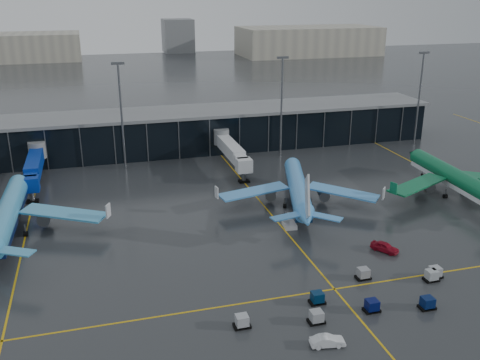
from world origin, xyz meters
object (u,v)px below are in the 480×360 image
object	(u,v)px
airliner_arkefly	(6,200)
service_van_red	(385,247)
airliner_klm_near	(298,177)
service_van_white	(327,341)
airliner_aer_lingus	(455,167)
mobile_airstair	(290,223)
baggage_carts	(366,295)

from	to	relation	value
airliner_arkefly	service_van_red	world-z (taller)	airliner_arkefly
airliner_klm_near	service_van_white	size ratio (longest dim) A/B	8.87
airliner_aer_lingus	service_van_red	bearing A→B (deg)	-141.23
mobile_airstair	service_van_red	xyz separation A→B (m)	(11.79, -13.36, 0.03)
baggage_carts	mobile_airstair	size ratio (longest dim) A/B	9.80
baggage_carts	service_van_red	size ratio (longest dim) A/B	7.18
service_van_red	service_van_white	xyz separation A→B (m)	(-19.66, -20.48, -0.09)
service_van_red	service_van_white	distance (m)	28.39
airliner_aer_lingus	mobile_airstair	bearing A→B (deg)	-167.75
airliner_klm_near	baggage_carts	world-z (taller)	airliner_klm_near
airliner_klm_near	baggage_carts	bearing A→B (deg)	-79.36
mobile_airstair	service_van_red	distance (m)	17.82
airliner_klm_near	mobile_airstair	world-z (taller)	airliner_klm_near
airliner_aer_lingus	baggage_carts	bearing A→B (deg)	-136.44
baggage_carts	airliner_aer_lingus	bearing A→B (deg)	40.67
airliner_aer_lingus	service_van_red	world-z (taller)	airliner_aer_lingus
baggage_carts	service_van_red	bearing A→B (deg)	50.76
service_van_white	service_van_red	bearing A→B (deg)	-35.34
mobile_airstair	service_van_red	size ratio (longest dim) A/B	0.73
airliner_klm_near	service_van_red	bearing A→B (deg)	-57.94
airliner_aer_lingus	service_van_red	xyz separation A→B (m)	(-27.41, -19.83, -5.30)
baggage_carts	service_van_white	xyz separation A→B (m)	(-9.47, -8.00, -0.05)
baggage_carts	service_van_white	bearing A→B (deg)	-139.81
service_van_red	service_van_white	size ratio (longest dim) A/B	1.09
baggage_carts	service_van_white	distance (m)	12.39
airliner_klm_near	baggage_carts	size ratio (longest dim) A/B	1.13
airliner_klm_near	mobile_airstair	xyz separation A→B (m)	(-5.39, -9.92, -5.09)
baggage_carts	service_van_red	world-z (taller)	baggage_carts
airliner_arkefly	service_van_red	bearing A→B (deg)	-20.39
airliner_klm_near	service_van_white	xyz separation A→B (m)	(-13.25, -43.76, -5.15)
airliner_aer_lingus	mobile_airstair	size ratio (longest dim) A/B	11.52
airliner_arkefly	service_van_red	xyz separation A→B (m)	(60.76, -24.46, -5.52)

